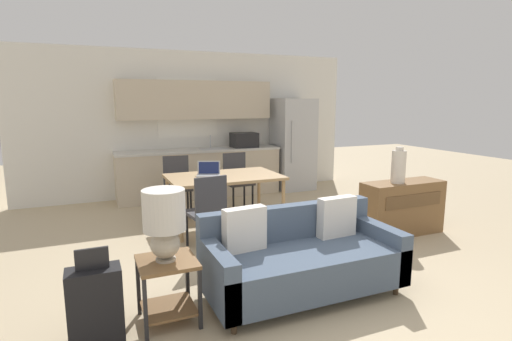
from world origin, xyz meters
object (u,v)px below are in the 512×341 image
at_px(dining_table, 224,179).
at_px(vase, 399,166).
at_px(laptop, 209,172).
at_px(dining_chair_far_right, 237,178).
at_px(dining_chair_near_left, 207,209).
at_px(dining_chair_far_left, 177,183).
at_px(credenza, 402,208).
at_px(table_lamp, 164,219).
at_px(suitcase, 95,304).
at_px(couch, 300,258).
at_px(refrigerator, 293,144).
at_px(side_table, 168,280).

bearing_deg(dining_table, vase, -33.37).
bearing_deg(laptop, dining_chair_far_right, 66.57).
relative_size(dining_table, dining_chair_near_left, 1.70).
height_order(vase, laptop, vase).
bearing_deg(dining_chair_far_left, credenza, -33.44).
xyz_separation_m(table_lamp, suitcase, (-0.54, -0.06, -0.58)).
bearing_deg(couch, laptop, 94.80).
xyz_separation_m(refrigerator, credenza, (0.01, -3.10, -0.55)).
relative_size(table_lamp, suitcase, 0.79).
xyz_separation_m(side_table, table_lamp, (-0.01, 0.00, 0.52)).
height_order(dining_table, couch, couch).
bearing_deg(dining_chair_far_left, dining_table, -53.57).
bearing_deg(vase, dining_chair_near_left, 169.09).
xyz_separation_m(vase, dining_chair_near_left, (-2.47, 0.48, -0.43)).
bearing_deg(couch, table_lamp, -178.92).
bearing_deg(laptop, side_table, -93.32).
height_order(dining_chair_far_right, laptop, laptop).
relative_size(refrigerator, laptop, 4.69).
height_order(table_lamp, credenza, table_lamp).
distance_m(dining_chair_far_left, laptop, 0.84).
height_order(side_table, laptop, laptop).
bearing_deg(table_lamp, side_table, -8.50).
xyz_separation_m(vase, laptop, (-2.17, 1.39, -0.15)).
bearing_deg(laptop, couch, -64.38).
distance_m(couch, dining_chair_far_right, 3.07).
height_order(dining_chair_far_left, laptop, laptop).
bearing_deg(laptop, table_lamp, -93.47).
xyz_separation_m(side_table, vase, (3.21, 0.94, 0.59)).
relative_size(table_lamp, dining_chair_near_left, 0.63).
height_order(couch, dining_chair_far_left, dining_chair_far_left).
relative_size(side_table, table_lamp, 0.92).
relative_size(table_lamp, dining_chair_far_right, 0.63).
bearing_deg(credenza, refrigerator, 90.12).
distance_m(dining_chair_far_left, suitcase, 3.39).
height_order(side_table, table_lamp, table_lamp).
xyz_separation_m(couch, side_table, (-1.24, -0.02, 0.02)).
height_order(table_lamp, vase, vase).
bearing_deg(refrigerator, laptop, -142.95).
bearing_deg(dining_chair_far_right, credenza, -54.62).
relative_size(dining_chair_far_right, laptop, 2.38).
relative_size(vase, dining_chair_far_right, 0.51).
xyz_separation_m(table_lamp, dining_chair_far_right, (1.75, 3.05, -0.36)).
bearing_deg(side_table, vase, 16.23).
xyz_separation_m(couch, table_lamp, (-1.24, -0.02, 0.54)).
relative_size(refrigerator, vase, 3.84).
xyz_separation_m(side_table, laptop, (1.04, 2.33, 0.43)).
height_order(credenza, vase, vase).
bearing_deg(credenza, dining_chair_far_right, 127.48).
bearing_deg(suitcase, credenza, 14.67).
relative_size(dining_table, dining_chair_far_left, 1.70).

